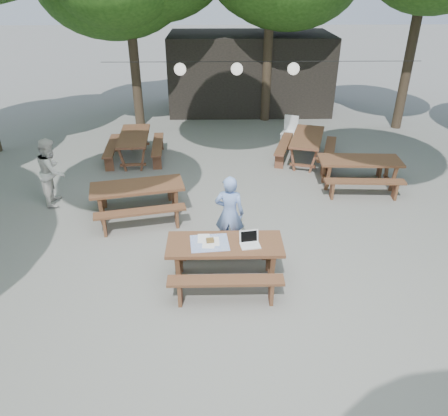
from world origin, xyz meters
The scene contains 13 objects.
ground centered at (0.00, 0.00, 0.00)m, with size 80.00×80.00×0.00m, color slate.
pavilion centered at (0.50, 10.50, 1.40)m, with size 6.00×3.00×2.80m, color black.
main_picnic_table centered at (-0.68, -0.38, 0.39)m, with size 2.00×1.58×0.75m.
picnic_table_nw centered at (-2.54, 1.93, 0.39)m, with size 2.19×1.95×0.75m.
picnic_table_ne centered at (2.75, 3.31, 0.39)m, with size 2.04×1.67×0.75m.
picnic_table_far_w centered at (-3.14, 5.22, 0.39)m, with size 1.71×2.05×0.75m.
picnic_table_far_e centered at (1.77, 5.04, 0.39)m, with size 2.06×2.27×0.75m.
woman centered at (-0.57, 0.60, 0.77)m, with size 0.57×0.37×1.55m, color #7B9CE1.
second_person centered at (-4.59, 2.63, 0.79)m, with size 0.77×0.60×1.58m, color silver.
plastic_chair centered at (1.47, 6.35, 0.26)m, with size 0.58×0.58×0.90m.
laptop centered at (-0.26, -0.43, 0.81)m, with size 0.37×0.31×0.24m.
tabletop_clutter centered at (-0.94, -0.37, 0.76)m, with size 0.70×0.61×0.08m.
paper_lanterns centered at (-0.19, 6.00, 2.40)m, with size 9.00×0.34×0.38m.
Camera 1 is at (-0.82, -6.64, 4.88)m, focal length 35.00 mm.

